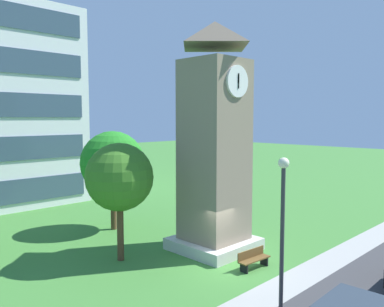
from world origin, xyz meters
The scene contains 7 objects.
ground_plane centered at (0.00, 0.00, 0.00)m, with size 160.00×160.00×0.00m, color #3D7A33.
kerb_strip centered at (0.00, -3.20, 0.00)m, with size 120.00×1.60×0.01m, color #9E9E99.
clock_tower centered at (1.34, 2.05, 5.41)m, with size 3.88×3.88×11.98m.
park_bench centered at (0.59, -1.09, 0.46)m, with size 1.83×0.61×0.88m.
street_lamp centered at (-3.04, -4.88, 3.58)m, with size 0.36×0.36×5.76m.
tree_near_tower centered at (-0.32, 9.10, 4.22)m, with size 4.00×4.00×6.24m.
tree_by_building centered at (-3.17, 4.23, 4.15)m, with size 3.34×3.34×5.84m.
Camera 1 is at (-14.09, -11.75, 7.02)m, focal length 36.85 mm.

